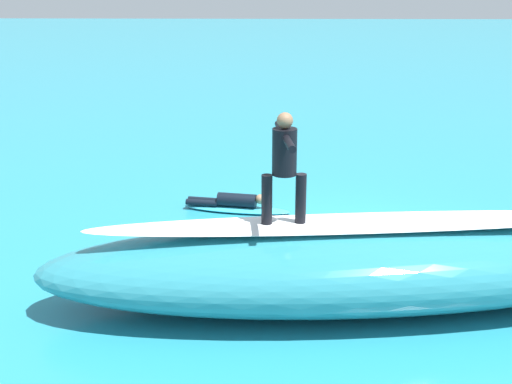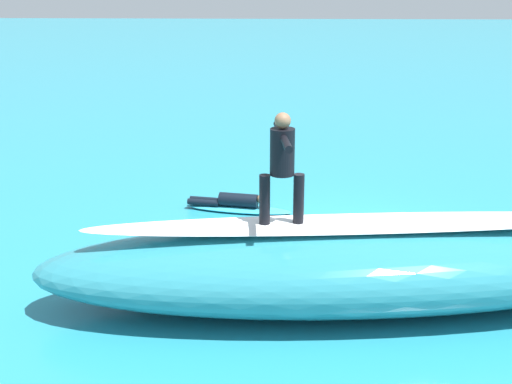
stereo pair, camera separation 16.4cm
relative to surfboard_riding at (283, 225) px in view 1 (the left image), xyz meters
name	(u,v)px [view 1 (the left image)]	position (x,y,z in m)	size (l,w,h in m)	color
ground_plane	(342,240)	(-1.14, -2.54, -1.27)	(120.00, 120.00, 0.00)	teal
wave_crest	(361,265)	(-1.15, -0.12, -0.65)	(9.44, 2.37, 1.23)	teal
wave_foam_lip	(363,223)	(-1.15, -0.12, 0.00)	(8.03, 0.83, 0.08)	white
surfboard_riding	(283,225)	(0.00, 0.00, 0.00)	(2.17, 0.51, 0.08)	silver
surfer_riding	(284,160)	(0.00, 0.00, 0.97)	(0.63, 1.52, 1.60)	black
surfboard_paddling	(237,209)	(0.89, -4.08, -1.22)	(2.22, 0.49, 0.10)	#33B2D1
surfer_paddling	(231,200)	(1.01, -4.10, -1.04)	(1.65, 0.54, 0.30)	black
foam_patch_mid	(215,277)	(1.07, -0.82, -1.21)	(0.71, 0.63, 0.12)	white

